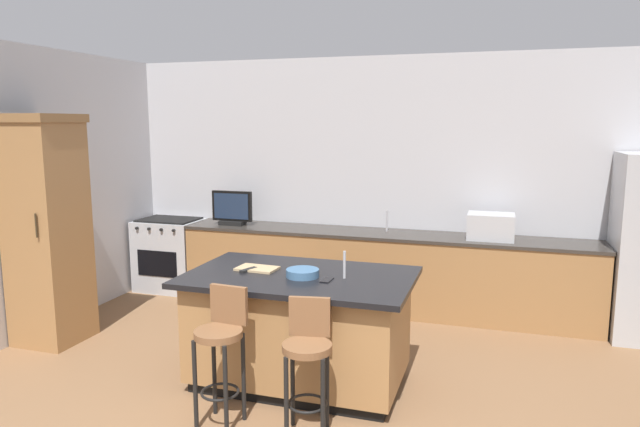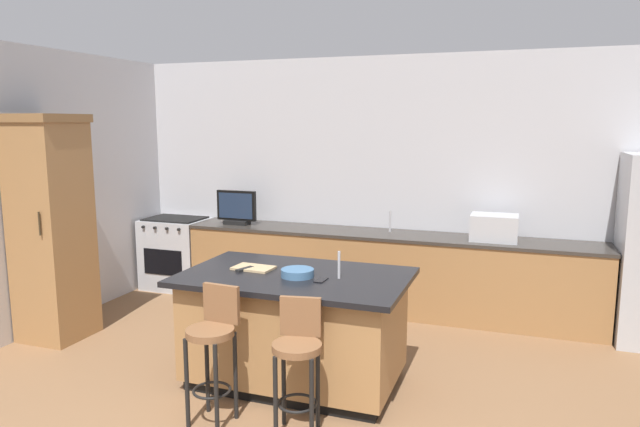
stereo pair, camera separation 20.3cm
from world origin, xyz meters
The scene contains 16 objects.
wall_back centered at (0.00, 4.07, 1.44)m, with size 6.96×0.12×2.89m, color #BCBCC1.
wall_left centered at (-3.28, 2.04, 1.44)m, with size 0.12×4.47×2.89m, color #BCBCC1.
counter_back centered at (-0.03, 3.69, 0.45)m, with size 4.69×0.62×0.90m.
kitchen_island centered at (-0.29, 1.66, 0.47)m, with size 1.83×1.13×0.92m.
range_oven centered at (-2.78, 3.69, 0.46)m, with size 0.79×0.63×0.92m.
cabinet_tower centered at (-2.92, 1.80, 1.15)m, with size 0.62×0.64×2.21m.
microwave centered at (1.15, 3.69, 1.04)m, with size 0.48×0.36×0.27m, color #B7BABF.
tv_monitor centered at (-1.86, 3.64, 1.09)m, with size 0.51×0.16×0.41m.
sink_faucet_back centered at (0.01, 3.79, 1.02)m, with size 0.02×0.02×0.24m, color #B2B2B7.
sink_faucet_island centered at (0.08, 1.66, 1.03)m, with size 0.02×0.02×0.22m, color #B2B2B7.
bar_stool_left centered at (-0.60, 0.88, 0.59)m, with size 0.34×0.35×0.98m.
bar_stool_right centered at (0.02, 0.93, 0.56)m, with size 0.34×0.36×0.94m.
fruit_bowl centered at (-0.24, 1.60, 0.95)m, with size 0.26×0.26×0.06m, color #3F668C.
cell_phone centered at (-0.03, 1.56, 0.92)m, with size 0.07×0.15×0.01m, color black.
tv_remote centered at (-0.73, 1.63, 0.93)m, with size 0.04×0.17×0.02m, color black.
cutting_board centered at (-0.68, 1.70, 0.93)m, with size 0.33×0.21×0.02m, color tan.
Camera 2 is at (1.41, -2.50, 2.14)m, focal length 32.13 mm.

